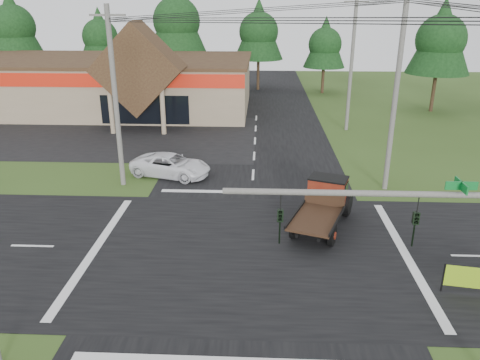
{
  "coord_description": "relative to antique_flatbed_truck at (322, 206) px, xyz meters",
  "views": [
    {
      "loc": [
        0.45,
        -18.62,
        10.54
      ],
      "look_at": [
        -0.55,
        3.28,
        2.2
      ],
      "focal_mm": 35.0,
      "sensor_mm": 36.0,
      "label": 1
    }
  ],
  "objects": [
    {
      "name": "ground",
      "position": [
        -3.54,
        -2.61,
        -1.16
      ],
      "size": [
        120.0,
        120.0,
        0.0
      ],
      "primitive_type": "plane",
      "color": "#324A1A",
      "rests_on": "ground"
    },
    {
      "name": "road_ns",
      "position": [
        -3.54,
        -2.61,
        -1.15
      ],
      "size": [
        12.0,
        120.0,
        0.02
      ],
      "primitive_type": "cube",
      "color": "black",
      "rests_on": "ground"
    },
    {
      "name": "road_ew",
      "position": [
        -3.54,
        -2.61,
        -1.15
      ],
      "size": [
        120.0,
        12.0,
        0.02
      ],
      "primitive_type": "cube",
      "color": "black",
      "rests_on": "ground"
    },
    {
      "name": "parking_apron",
      "position": [
        -17.54,
        16.39,
        -1.15
      ],
      "size": [
        28.0,
        14.0,
        0.02
      ],
      "primitive_type": "cube",
      "color": "black",
      "rests_on": "ground"
    },
    {
      "name": "cvs_building",
      "position": [
        -19.24,
        26.96,
        1.62
      ],
      "size": [
        30.4,
        18.2,
        9.19
      ],
      "color": "gray",
      "rests_on": "ground"
    },
    {
      "name": "traffic_signal_mast",
      "position": [
        2.28,
        -10.11,
        3.26
      ],
      "size": [
        8.12,
        0.24,
        7.0
      ],
      "color": "#595651",
      "rests_on": "ground"
    },
    {
      "name": "utility_pole_nw",
      "position": [
        -11.54,
        5.39,
        4.23
      ],
      "size": [
        2.0,
        0.3,
        10.5
      ],
      "color": "#595651",
      "rests_on": "ground"
    },
    {
      "name": "utility_pole_ne",
      "position": [
        4.46,
        5.39,
        4.73
      ],
      "size": [
        2.0,
        0.3,
        11.5
      ],
      "color": "#595651",
      "rests_on": "ground"
    },
    {
      "name": "utility_pole_n",
      "position": [
        4.46,
        19.39,
        4.58
      ],
      "size": [
        2.0,
        0.3,
        11.2
      ],
      "color": "#595651",
      "rests_on": "ground"
    },
    {
      "name": "tree_row_a",
      "position": [
        -33.54,
        37.39,
        6.89
      ],
      "size": [
        6.72,
        6.72,
        12.12
      ],
      "color": "#332316",
      "rests_on": "ground"
    },
    {
      "name": "tree_row_b",
      "position": [
        -23.54,
        39.39,
        5.54
      ],
      "size": [
        5.6,
        5.6,
        10.1
      ],
      "color": "#332316",
      "rests_on": "ground"
    },
    {
      "name": "tree_row_c",
      "position": [
        -13.54,
        38.39,
        7.56
      ],
      "size": [
        7.28,
        7.28,
        13.13
      ],
      "color": "#332316",
      "rests_on": "ground"
    },
    {
      "name": "tree_row_d",
      "position": [
        -3.54,
        39.39,
        6.21
      ],
      "size": [
        6.16,
        6.16,
        11.11
      ],
      "color": "#332316",
      "rests_on": "ground"
    },
    {
      "name": "tree_row_e",
      "position": [
        4.46,
        37.39,
        4.87
      ],
      "size": [
        5.04,
        5.04,
        9.09
      ],
      "color": "#332316",
      "rests_on": "ground"
    },
    {
      "name": "tree_side_ne",
      "position": [
        14.46,
        27.39,
        6.21
      ],
      "size": [
        6.16,
        6.16,
        11.11
      ],
      "color": "#332316",
      "rests_on": "ground"
    },
    {
      "name": "antique_flatbed_truck",
      "position": [
        0.0,
        0.0,
        0.0
      ],
      "size": [
        3.92,
        5.95,
        2.32
      ],
      "primitive_type": null,
      "rotation": [
        0.0,
        0.0,
        -0.36
      ],
      "color": "#5D160D",
      "rests_on": "ground"
    },
    {
      "name": "white_pickup",
      "position": [
        -8.85,
        7.04,
        -0.45
      ],
      "size": [
        5.6,
        3.71,
        1.43
      ],
      "primitive_type": "imported",
      "rotation": [
        0.0,
        0.0,
        1.29
      ],
      "color": "white",
      "rests_on": "ground"
    }
  ]
}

